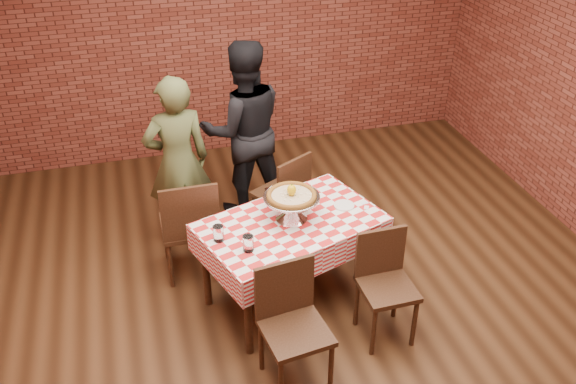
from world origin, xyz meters
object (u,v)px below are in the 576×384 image
(pizza, at_px, (292,196))
(chair_far_right, at_px, (280,195))
(water_glass_right, at_px, (218,233))
(chair_near_right, at_px, (387,291))
(water_glass_left, at_px, (248,243))
(condiment_caddy, at_px, (272,197))
(pizza_stand, at_px, (292,207))
(diner_olive, at_px, (178,162))
(diner_black, at_px, (244,129))
(chair_far_left, at_px, (189,223))
(table, at_px, (291,261))
(chair_near_left, at_px, (296,332))

(pizza, height_order, chair_far_right, pizza)
(water_glass_right, bearing_deg, chair_near_right, -23.65)
(water_glass_left, xyz_separation_m, condiment_caddy, (0.31, 0.54, 0.01))
(water_glass_left, height_order, water_glass_right, same)
(pizza_stand, distance_m, condiment_caddy, 0.25)
(chair_far_right, xyz_separation_m, diner_olive, (-0.86, 0.21, 0.35))
(pizza, distance_m, chair_far_right, 0.99)
(condiment_caddy, xyz_separation_m, diner_olive, (-0.64, 0.81, -0.03))
(diner_olive, xyz_separation_m, diner_black, (0.66, 0.35, 0.06))
(chair_far_left, bearing_deg, diner_olive, -89.10)
(pizza, height_order, water_glass_right, pizza)
(water_glass_right, xyz_separation_m, chair_far_right, (0.72, 0.96, -0.38))
(chair_near_right, bearing_deg, water_glass_left, 160.45)
(water_glass_left, relative_size, water_glass_right, 1.00)
(water_glass_right, relative_size, chair_far_left, 0.13)
(pizza_stand, height_order, chair_near_right, pizza_stand)
(table, distance_m, chair_far_right, 0.89)
(diner_olive, bearing_deg, diner_black, -160.06)
(pizza, xyz_separation_m, diner_black, (-0.07, 1.39, -0.10))
(pizza_stand, xyz_separation_m, water_glass_left, (-0.40, -0.31, -0.04))
(chair_far_left, bearing_deg, chair_far_right, -162.27)
(water_glass_left, height_order, chair_far_right, water_glass_left)
(chair_far_right, bearing_deg, chair_far_left, -11.77)
(condiment_caddy, bearing_deg, diner_black, 93.20)
(water_glass_left, bearing_deg, chair_near_left, -71.70)
(water_glass_left, bearing_deg, pizza, 37.36)
(water_glass_left, xyz_separation_m, chair_near_left, (0.19, -0.56, -0.37))
(table, distance_m, chair_far_left, 0.94)
(chair_near_right, bearing_deg, condiment_caddy, 125.93)
(table, xyz_separation_m, condiment_caddy, (-0.08, 0.27, 0.45))
(chair_near_left, relative_size, chair_far_left, 0.96)
(water_glass_right, relative_size, chair_far_right, 0.14)
(table, bearing_deg, water_glass_left, -145.32)
(water_glass_right, relative_size, chair_near_left, 0.14)
(chair_near_left, xyz_separation_m, diner_olive, (-0.52, 1.92, 0.34))
(water_glass_left, distance_m, condiment_caddy, 0.62)
(water_glass_right, distance_m, chair_far_left, 0.79)
(water_glass_left, distance_m, chair_far_right, 1.31)
(pizza_stand, xyz_separation_m, chair_near_right, (0.55, -0.63, -0.42))
(water_glass_right, bearing_deg, diner_olive, 97.22)
(condiment_caddy, distance_m, diner_black, 1.16)
(chair_near_right, relative_size, diner_olive, 0.54)
(diner_black, bearing_deg, chair_far_left, 50.23)
(chair_far_left, bearing_deg, diner_black, -128.07)
(table, xyz_separation_m, chair_near_left, (-0.20, -0.83, 0.08))
(pizza, relative_size, chair_near_left, 0.42)
(pizza, bearing_deg, chair_far_left, 142.44)
(water_glass_right, bearing_deg, chair_near_left, -63.54)
(table, height_order, diner_olive, diner_olive)
(chair_far_left, bearing_deg, water_glass_right, 101.92)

